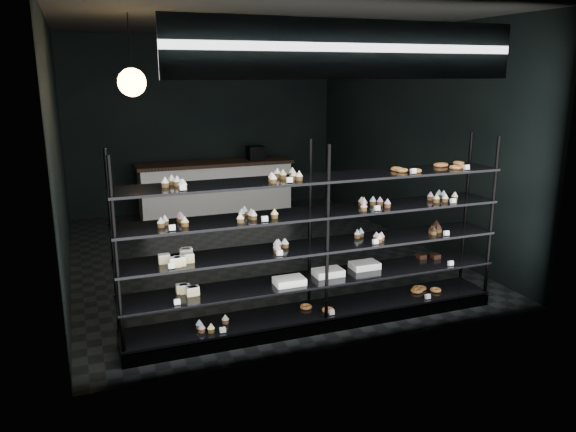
{
  "coord_description": "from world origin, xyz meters",
  "views": [
    {
      "loc": [
        -2.3,
        -7.41,
        2.56
      ],
      "look_at": [
        -0.2,
        -1.9,
        1.04
      ],
      "focal_mm": 35.0,
      "sensor_mm": 36.0,
      "label": 1
    }
  ],
  "objects": [
    {
      "name": "pendant_lamp",
      "position": [
        -1.65,
        -0.86,
        2.45
      ],
      "size": [
        0.31,
        0.31,
        0.88
      ],
      "color": "black",
      "rests_on": "room"
    },
    {
      "name": "signage",
      "position": [
        0.0,
        -2.93,
        2.75
      ],
      "size": [
        3.3,
        0.05,
        0.5
      ],
      "color": "#0C0B3B",
      "rests_on": "room"
    },
    {
      "name": "service_counter",
      "position": [
        0.07,
        2.5,
        0.5
      ],
      "size": [
        2.84,
        0.65,
        1.23
      ],
      "color": "silver",
      "rests_on": "room"
    },
    {
      "name": "room",
      "position": [
        0.0,
        0.0,
        1.6
      ],
      "size": [
        5.01,
        6.01,
        3.2
      ],
      "color": "black",
      "rests_on": "ground"
    },
    {
      "name": "display_shelf",
      "position": [
        -0.11,
        -2.45,
        0.63
      ],
      "size": [
        4.0,
        0.5,
        1.91
      ],
      "color": "black",
      "rests_on": "room"
    }
  ]
}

